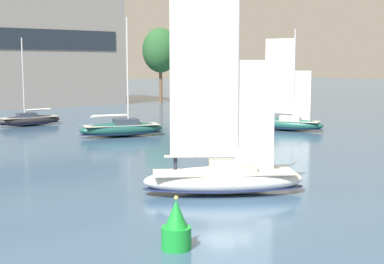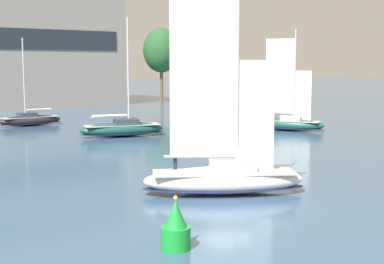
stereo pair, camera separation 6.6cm
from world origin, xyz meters
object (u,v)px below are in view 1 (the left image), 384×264
object	(u,v)px
tree_shore_left	(161,50)
sailboat_main	(224,176)
sailboat_moored_far_slip	(288,122)
sailboat_moored_mid_channel	(30,120)
channel_buoy	(176,228)
sailboat_moored_near_marina	(122,129)

from	to	relation	value
tree_shore_left	sailboat_main	world-z (taller)	tree_shore_left
tree_shore_left	sailboat_moored_far_slip	bearing A→B (deg)	-103.53
sailboat_moored_mid_channel	sailboat_moored_far_slip	xyz separation A→B (m)	(20.78, -19.52, 0.20)
tree_shore_left	sailboat_main	xyz separation A→B (m)	(-32.46, -60.12, -8.30)
sailboat_main	channel_buoy	bearing A→B (deg)	-139.40
sailboat_moored_near_marina	sailboat_moored_far_slip	size ratio (longest dim) A/B	1.08
tree_shore_left	sailboat_moored_far_slip	world-z (taller)	tree_shore_left
sailboat_moored_mid_channel	sailboat_moored_far_slip	world-z (taller)	sailboat_moored_far_slip
sailboat_moored_far_slip	channel_buoy	size ratio (longest dim) A/B	5.12
sailboat_moored_mid_channel	channel_buoy	bearing A→B (deg)	-100.87
sailboat_moored_far_slip	sailboat_main	bearing A→B (deg)	-141.27
sailboat_main	tree_shore_left	bearing A→B (deg)	61.63
sailboat_main	sailboat_moored_mid_channel	distance (m)	37.44
channel_buoy	sailboat_moored_mid_channel	bearing A→B (deg)	79.13
sailboat_main	sailboat_moored_near_marina	bearing A→B (deg)	75.78
sailboat_moored_near_marina	channel_buoy	bearing A→B (deg)	-113.50
sailboat_main	sailboat_moored_near_marina	world-z (taller)	sailboat_main
sailboat_moored_mid_channel	channel_buoy	distance (m)	44.00
sailboat_main	sailboat_moored_far_slip	bearing A→B (deg)	38.73
sailboat_moored_mid_channel	sailboat_moored_far_slip	size ratio (longest dim) A/B	0.93
sailboat_moored_far_slip	channel_buoy	xyz separation A→B (m)	(-29.07, -23.69, -0.05)
sailboat_moored_mid_channel	sailboat_moored_far_slip	bearing A→B (deg)	-43.21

